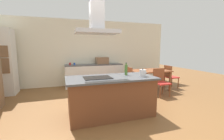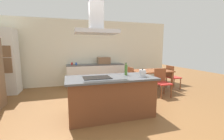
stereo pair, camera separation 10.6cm
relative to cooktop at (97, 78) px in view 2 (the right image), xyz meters
The scene contains 16 objects.
ground 1.78m from the cooktop, 78.18° to the left, with size 16.00×16.00×0.00m, color brown.
wall_back 3.30m from the cooktop, 84.49° to the left, with size 7.20×0.10×2.70m, color silver.
kitchen_island 0.55m from the cooktop, ahead, with size 1.99×0.95×0.90m.
cooktop is the anchor object (origin of this frame).
tea_kettle 1.05m from the cooktop, ahead, with size 0.21×0.15×0.18m.
olive_oil_bottle 0.77m from the cooktop, 11.50° to the left, with size 0.07×0.07×0.30m.
back_counter 2.96m from the cooktop, 79.93° to the left, with size 2.32×0.62×0.90m.
countertop_microwave 3.01m from the cooktop, 73.53° to the left, with size 0.50×0.38×0.28m, color brown.
coffee_mug_red 2.93m from the cooktop, 98.45° to the left, with size 0.08×0.08×0.09m, color red.
coffee_mug_blue 2.83m from the cooktop, 95.50° to the left, with size 0.08×0.08×0.09m, color #2D56B2.
wall_oven_stack 3.71m from the cooktop, 134.34° to the left, with size 0.70×0.66×2.20m.
dining_table 2.80m from the cooktop, 34.22° to the left, with size 1.40×0.90×0.75m.
chair_at_right_end 3.61m from the cooktop, 25.97° to the left, with size 0.42×0.42×0.89m.
chair_at_left_end 2.14m from the cooktop, 48.42° to the left, with size 0.42×0.42×0.89m.
chair_facing_island 2.51m from the cooktop, 21.40° to the left, with size 0.42×0.42×0.89m.
range_hood 1.20m from the cooktop, behind, with size 0.90×0.55×0.78m.
Camera 2 is at (-0.94, -3.23, 1.55)m, focal length 24.23 mm.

